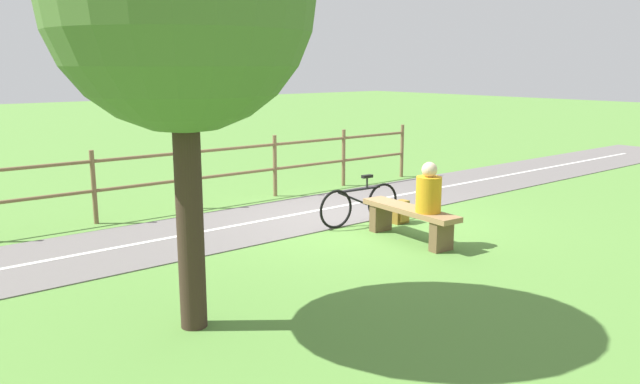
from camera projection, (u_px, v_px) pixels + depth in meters
name	position (u px, v px, depth m)	size (l,w,h in m)	color
ground_plane	(353.00, 220.00, 10.80)	(80.00, 80.00, 0.00)	#548438
paved_path	(107.00, 250.00, 9.04)	(2.32, 36.00, 0.02)	#66605E
path_centre_line	(107.00, 249.00, 9.03)	(0.10, 32.00, 0.00)	silver
bench	(410.00, 217.00, 9.52)	(1.84, 0.54, 0.52)	#937047
person_seated	(429.00, 191.00, 9.11)	(0.40, 0.40, 0.75)	orange
bicycle	(360.00, 204.00, 10.49)	(0.17, 1.66, 0.84)	black
backpack	(400.00, 212.00, 10.59)	(0.23, 0.30, 0.39)	olive
fence_roadside	(35.00, 187.00, 9.89)	(0.48, 16.66, 1.26)	brown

